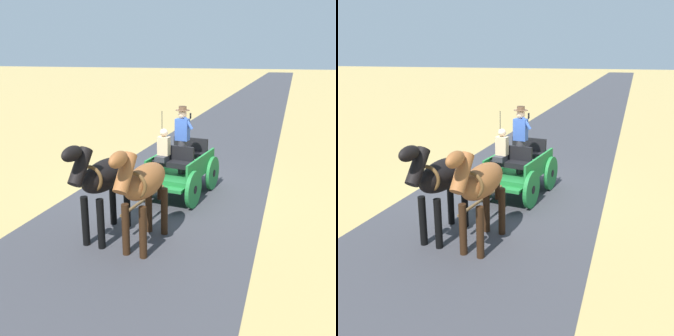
# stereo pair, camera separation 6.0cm
# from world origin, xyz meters

# --- Properties ---
(ground_plane) EXTENTS (200.00, 200.00, 0.00)m
(ground_plane) POSITION_xyz_m (0.00, 0.00, 0.00)
(ground_plane) COLOR tan
(road_surface) EXTENTS (5.22, 160.00, 0.01)m
(road_surface) POSITION_xyz_m (0.00, 0.00, 0.00)
(road_surface) COLOR #38383D
(road_surface) RESTS_ON ground
(horse_drawn_carriage) EXTENTS (1.67, 4.52, 2.50)m
(horse_drawn_carriage) POSITION_xyz_m (-0.28, 0.14, 0.82)
(horse_drawn_carriage) COLOR #1E7233
(horse_drawn_carriage) RESTS_ON ground
(horse_near_side) EXTENTS (0.64, 2.13, 2.21)m
(horse_near_side) POSITION_xyz_m (-0.41, 3.20, 1.32)
(horse_near_side) COLOR brown
(horse_near_side) RESTS_ON ground
(horse_off_side) EXTENTS (0.68, 2.14, 2.21)m
(horse_off_side) POSITION_xyz_m (0.52, 3.09, 1.32)
(horse_off_side) COLOR black
(horse_off_side) RESTS_ON ground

